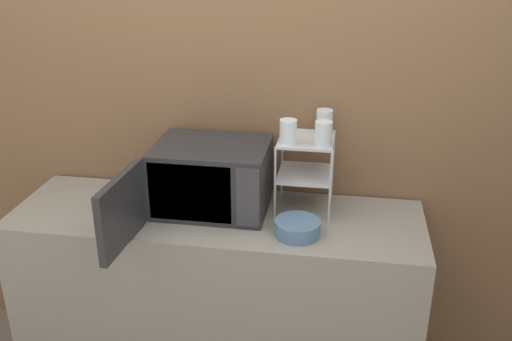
# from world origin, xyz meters

# --- Properties ---
(wall_back) EXTENTS (8.00, 0.06, 2.60)m
(wall_back) POSITION_xyz_m (0.00, 0.61, 1.30)
(wall_back) COLOR brown
(wall_back) RESTS_ON ground_plane
(counter) EXTENTS (1.81, 0.57, 0.89)m
(counter) POSITION_xyz_m (0.00, 0.28, 0.45)
(counter) COLOR gray
(counter) RESTS_ON ground_plane
(microwave) EXTENTS (0.54, 0.76, 0.30)m
(microwave) POSITION_xyz_m (-0.04, 0.33, 1.04)
(microwave) COLOR #262628
(microwave) RESTS_ON counter
(dish_rack) EXTENTS (0.24, 0.26, 0.33)m
(dish_rack) POSITION_xyz_m (0.38, 0.41, 1.13)
(dish_rack) COLOR #B2B2B7
(dish_rack) RESTS_ON counter
(glass_front_left) EXTENTS (0.07, 0.07, 0.10)m
(glass_front_left) POSITION_xyz_m (0.31, 0.33, 1.28)
(glass_front_left) COLOR silver
(glass_front_left) RESTS_ON dish_rack
(glass_back_right) EXTENTS (0.07, 0.07, 0.10)m
(glass_back_right) POSITION_xyz_m (0.45, 0.49, 1.28)
(glass_back_right) COLOR silver
(glass_back_right) RESTS_ON dish_rack
(glass_front_right) EXTENTS (0.07, 0.07, 0.10)m
(glass_front_right) POSITION_xyz_m (0.45, 0.33, 1.28)
(glass_front_right) COLOR silver
(glass_front_right) RESTS_ON dish_rack
(bowl) EXTENTS (0.19, 0.19, 0.06)m
(bowl) POSITION_xyz_m (0.37, 0.16, 0.92)
(bowl) COLOR slate
(bowl) RESTS_ON counter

